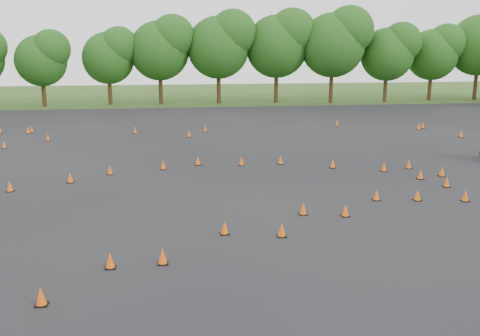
% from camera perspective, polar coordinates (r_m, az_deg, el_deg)
% --- Properties ---
extents(ground, '(140.00, 140.00, 0.00)m').
position_cam_1_polar(ground, '(18.59, 1.70, -6.36)').
color(ground, '#2D5119').
rests_on(ground, ground).
extents(asphalt_pad, '(62.00, 62.00, 0.00)m').
position_cam_1_polar(asphalt_pad, '(24.27, -0.65, -1.70)').
color(asphalt_pad, black).
rests_on(asphalt_pad, ground).
extents(treeline, '(86.81, 32.07, 11.07)m').
position_cam_1_polar(treeline, '(53.54, -0.49, 11.39)').
color(treeline, '#204C15').
rests_on(treeline, ground).
extents(traffic_cones, '(36.26, 33.03, 0.45)m').
position_cam_1_polar(traffic_cones, '(23.76, -0.69, -1.46)').
color(traffic_cones, '#ED5B0A').
rests_on(traffic_cones, asphalt_pad).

